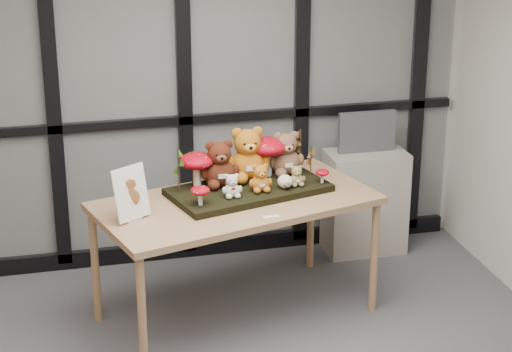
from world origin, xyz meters
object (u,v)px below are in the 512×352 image
object	(u,v)px
bear_small_yellow	(260,176)
sign_holder	(131,195)
display_table	(236,210)
bear_beige_small	(297,174)
bear_brown_medium	(219,161)
bear_white_bow	(232,184)
mushroom_front_left	(200,195)
cabinet	(365,202)
mushroom_back_left	(197,168)
bear_pooh_yellow	(247,151)
bear_tan_back	(286,151)
mushroom_back_right	(268,155)
mushroom_front_right	(322,175)
plush_cream_hedgehog	(285,181)
monitor	(367,132)
diorama_tray	(249,190)

from	to	relation	value
bear_small_yellow	sign_holder	world-z (taller)	sign_holder
display_table	bear_beige_small	distance (m)	0.45
bear_brown_medium	bear_white_bow	bearing A→B (deg)	-96.75
mushroom_front_left	cabinet	size ratio (longest dim) A/B	0.17
mushroom_front_left	mushroom_back_left	bearing A→B (deg)	82.99
bear_pooh_yellow	bear_tan_back	xyz separation A→B (m)	(0.27, 0.03, -0.03)
sign_holder	cabinet	size ratio (longest dim) A/B	0.42
mushroom_back_left	mushroom_back_right	bearing A→B (deg)	11.11
display_table	bear_pooh_yellow	size ratio (longest dim) A/B	4.91
bear_pooh_yellow	mushroom_back_left	world-z (taller)	bear_pooh_yellow
bear_tan_back	bear_brown_medium	bearing A→B (deg)	177.41
bear_beige_small	mushroom_front_right	world-z (taller)	bear_beige_small
bear_brown_medium	plush_cream_hedgehog	size ratio (longest dim) A/B	3.45
monitor	bear_tan_back	bearing A→B (deg)	-145.99
bear_pooh_yellow	bear_small_yellow	size ratio (longest dim) A/B	1.97
display_table	mushroom_front_right	xyz separation A→B (m)	(0.58, 0.06, 0.16)
bear_white_bow	bear_brown_medium	bearing A→B (deg)	83.25
bear_pooh_yellow	bear_tan_back	size ratio (longest dim) A/B	1.21
bear_tan_back	mushroom_front_right	size ratio (longest dim) A/B	3.22
bear_pooh_yellow	mushroom_front_left	size ratio (longest dim) A/B	2.93
mushroom_front_left	bear_tan_back	bearing A→B (deg)	32.28
diorama_tray	cabinet	size ratio (longest dim) A/B	1.27
mushroom_back_right	mushroom_front_left	xyz separation A→B (m)	(-0.52, -0.41, -0.08)
bear_tan_back	mushroom_back_right	bearing A→B (deg)	163.67
bear_white_bow	mushroom_front_right	size ratio (longest dim) A/B	1.68
sign_holder	mushroom_front_left	bearing A→B (deg)	-27.31
bear_brown_medium	plush_cream_hedgehog	distance (m)	0.43
bear_small_yellow	bear_beige_small	size ratio (longest dim) A/B	1.33
mushroom_front_right	cabinet	bearing A→B (deg)	51.19
mushroom_back_right	sign_holder	size ratio (longest dim) A/B	0.86
bear_brown_medium	bear_tan_back	size ratio (longest dim) A/B	1.04
bear_brown_medium	cabinet	world-z (taller)	bear_brown_medium
bear_white_bow	plush_cream_hedgehog	size ratio (longest dim) A/B	1.73
display_table	diorama_tray	xyz separation A→B (m)	(0.11, 0.10, 0.09)
diorama_tray	bear_pooh_yellow	xyz separation A→B (m)	(0.03, 0.14, 0.21)
bear_small_yellow	mushroom_back_right	distance (m)	0.29
display_table	diorama_tray	size ratio (longest dim) A/B	1.91
bear_brown_medium	mushroom_back_left	distance (m)	0.15
mushroom_back_right	monitor	world-z (taller)	mushroom_back_right
bear_white_bow	cabinet	size ratio (longest dim) A/B	0.21
bear_white_bow	mushroom_front_left	xyz separation A→B (m)	(-0.21, -0.09, -0.02)
bear_tan_back	mushroom_front_left	xyz separation A→B (m)	(-0.64, -0.41, -0.09)
bear_beige_small	cabinet	distance (m)	1.15
bear_brown_medium	bear_white_bow	xyz separation A→B (m)	(0.03, -0.21, -0.08)
display_table	monitor	distance (m)	1.40
display_table	monitor	size ratio (longest dim) A/B	4.43
mushroom_front_left	display_table	bearing A→B (deg)	28.31
bear_pooh_yellow	sign_holder	distance (m)	0.89
plush_cream_hedgehog	mushroom_back_right	bearing A→B (deg)	84.80
bear_tan_back	mushroom_front_right	world-z (taller)	bear_tan_back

